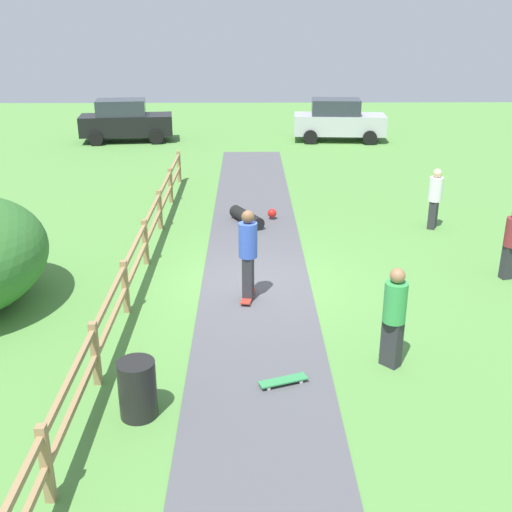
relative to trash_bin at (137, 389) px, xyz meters
The scene contains 11 objects.
ground_plane 5.06m from the trash_bin, 69.08° to the left, with size 60.00×60.00×0.00m, color #568E42.
asphalt_path 5.06m from the trash_bin, 69.08° to the left, with size 2.40×28.00×0.02m, color #515156.
wooden_fence 4.78m from the trash_bin, 99.64° to the left, with size 0.12×18.12×1.10m.
trash_bin is the anchor object (origin of this frame).
skater_riding 4.32m from the trash_bin, 67.61° to the left, with size 0.44×0.82×1.93m.
skater_fallen 9.11m from the trash_bin, 79.54° to the left, with size 1.36×1.43×0.36m.
skateboard_loose 2.34m from the trash_bin, 19.05° to the left, with size 0.82×0.46×0.08m.
bystander_white 10.87m from the trash_bin, 51.58° to the left, with size 0.52×0.52×1.69m.
bystander_green 4.28m from the trash_bin, 18.53° to the left, with size 0.54×0.54×1.78m.
parked_car_silver 22.07m from the trash_bin, 74.60° to the left, with size 4.31×2.24×1.92m.
parked_car_black 21.65m from the trash_bin, 100.78° to the left, with size 4.37×2.39×1.92m.
Camera 1 is at (-0.17, -12.41, 5.56)m, focal length 43.27 mm.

